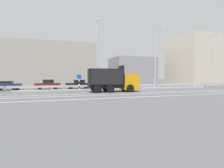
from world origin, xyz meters
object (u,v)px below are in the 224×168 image
(parked_car_4, at_px, (108,84))
(street_lamp_2, at_px, (156,56))
(dump_truck, at_px, (119,82))
(street_lamp_3, at_px, (209,59))
(median_road_sign, at_px, (79,82))
(parked_car_3, at_px, (78,84))
(street_lamp_1, at_px, (97,53))
(parked_car_1, at_px, (7,85))
(parked_car_2, at_px, (48,84))

(parked_car_4, bearing_deg, street_lamp_2, 55.80)
(dump_truck, distance_m, street_lamp_3, 21.13)
(median_road_sign, bearing_deg, street_lamp_2, -0.74)
(median_road_sign, bearing_deg, parked_car_4, 36.67)
(street_lamp_2, bearing_deg, street_lamp_3, 0.34)
(street_lamp_2, relative_size, street_lamp_3, 1.03)
(dump_truck, bearing_deg, median_road_sign, -126.91)
(dump_truck, distance_m, parked_car_4, 8.51)
(dump_truck, bearing_deg, parked_car_4, 176.33)
(street_lamp_3, xyz_separation_m, parked_car_3, (-24.69, 4.34, -4.81))
(median_road_sign, bearing_deg, street_lamp_1, -3.14)
(dump_truck, bearing_deg, parked_car_1, -115.21)
(parked_car_1, distance_m, parked_car_4, 16.37)
(dump_truck, distance_m, parked_car_1, 17.47)
(street_lamp_2, bearing_deg, parked_car_3, 160.86)
(parked_car_2, bearing_deg, parked_car_3, -100.25)
(street_lamp_3, relative_size, parked_car_3, 2.30)
(median_road_sign, distance_m, street_lamp_3, 25.50)
(median_road_sign, relative_size, parked_car_2, 0.60)
(dump_truck, distance_m, parked_car_3, 9.41)
(dump_truck, distance_m, parked_car_2, 12.94)
(parked_car_1, distance_m, parked_car_3, 10.99)
(median_road_sign, height_order, parked_car_1, median_road_sign)
(median_road_sign, distance_m, street_lamp_2, 13.87)
(street_lamp_2, height_order, parked_car_2, street_lamp_2)
(parked_car_1, relative_size, parked_car_4, 0.84)
(street_lamp_1, bearing_deg, parked_car_4, 55.58)
(street_lamp_1, bearing_deg, street_lamp_3, 0.14)
(parked_car_1, relative_size, parked_car_2, 0.97)
(parked_car_3, bearing_deg, street_lamp_3, -99.27)
(median_road_sign, height_order, street_lamp_1, street_lamp_1)
(dump_truck, xyz_separation_m, parked_car_4, (1.00, 8.43, -0.57))
(dump_truck, relative_size, street_lamp_2, 0.67)
(street_lamp_1, distance_m, parked_car_2, 10.16)
(median_road_sign, height_order, parked_car_4, median_road_sign)
(parked_car_3, relative_size, parked_car_4, 0.91)
(dump_truck, bearing_deg, parked_car_3, -149.07)
(median_road_sign, xyz_separation_m, parked_car_1, (-10.52, 4.22, -0.62))
(street_lamp_2, xyz_separation_m, parked_car_3, (-12.70, 4.41, -4.96))
(street_lamp_3, bearing_deg, parked_car_1, 173.11)
(parked_car_1, xyz_separation_m, parked_car_3, (10.99, 0.03, 0.04))
(street_lamp_1, xyz_separation_m, street_lamp_2, (10.40, -0.02, -0.04))
(street_lamp_3, distance_m, parked_car_1, 36.26)
(median_road_sign, relative_size, parked_car_4, 0.52)
(street_lamp_2, relative_size, parked_car_4, 2.16)
(parked_car_2, xyz_separation_m, parked_car_3, (5.10, -0.48, -0.02))
(parked_car_1, bearing_deg, median_road_sign, 72.79)
(street_lamp_1, bearing_deg, street_lamp_2, -0.10)
(parked_car_4, bearing_deg, median_road_sign, -55.78)
(parked_car_1, xyz_separation_m, parked_car_2, (5.89, 0.50, 0.06))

